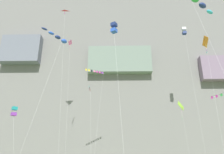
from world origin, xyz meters
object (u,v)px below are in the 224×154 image
at_px(kite_banner_high_right, 95,77).
at_px(kite_diamond_low_left, 206,44).
at_px(kite_delta_upper_mid, 64,16).
at_px(kite_box_mid_center, 14,111).
at_px(kite_box_mid_right, 114,28).
at_px(kite_windsock_upper_left, 58,38).
at_px(kite_diamond_mid_left, 70,51).
at_px(kite_diamond_front_field, 181,107).
at_px(kite_box_near_cliff, 184,31).
at_px(kite_banner_low_center, 90,96).

xyz_separation_m(kite_banner_high_right, kite_diamond_low_left, (20.07, -7.33, 3.24)).
distance_m(kite_delta_upper_mid, kite_diamond_low_left, 28.17).
bearing_deg(kite_box_mid_center, kite_box_mid_right, -38.05).
xyz_separation_m(kite_banner_high_right, kite_windsock_upper_left, (-2.98, -17.67, -1.57)).
height_order(kite_diamond_mid_left, kite_diamond_front_field, kite_diamond_mid_left).
bearing_deg(kite_diamond_low_left, kite_delta_upper_mid, 172.15).
bearing_deg(kite_box_mid_center, kite_diamond_low_left, 2.37).
relative_size(kite_banner_high_right, kite_diamond_front_field, 1.44).
relative_size(kite_diamond_mid_left, kite_windsock_upper_left, 1.53).
height_order(kite_diamond_low_left, kite_box_near_cliff, kite_box_near_cliff).
bearing_deg(kite_diamond_front_field, kite_diamond_mid_left, -173.69).
height_order(kite_banner_high_right, kite_diamond_low_left, kite_diamond_low_left).
relative_size(kite_delta_upper_mid, kite_box_mid_center, 3.03).
distance_m(kite_banner_low_center, kite_windsock_upper_left, 15.58).
bearing_deg(kite_banner_low_center, kite_box_mid_center, -150.71).
xyz_separation_m(kite_banner_low_center, kite_diamond_low_left, (20.60, -4.74, 7.90)).
bearing_deg(kite_diamond_mid_left, kite_delta_upper_mid, -112.73).
height_order(kite_diamond_mid_left, kite_windsock_upper_left, kite_diamond_mid_left).
bearing_deg(kite_box_mid_right, kite_windsock_upper_left, 157.00).
bearing_deg(kite_diamond_low_left, kite_box_near_cliff, 93.01).
distance_m(kite_box_mid_right, kite_box_near_cliff, 30.13).
distance_m(kite_banner_high_right, kite_box_near_cliff, 22.74).
bearing_deg(kite_diamond_low_left, kite_diamond_front_field, 109.21).
distance_m(kite_windsock_upper_left, kite_diamond_front_field, 27.98).
bearing_deg(kite_diamond_mid_left, kite_windsock_upper_left, -82.29).
relative_size(kite_diamond_mid_left, kite_diamond_front_field, 1.90).
height_order(kite_banner_high_right, kite_box_near_cliff, kite_box_near_cliff).
distance_m(kite_diamond_front_field, kite_box_near_cliff, 17.52).
bearing_deg(kite_diamond_front_field, kite_windsock_upper_left, -136.37).
xyz_separation_m(kite_box_mid_right, kite_windsock_upper_left, (-7.10, 3.01, 0.70)).
bearing_deg(kite_windsock_upper_left, kite_diamond_front_field, 43.63).
bearing_deg(kite_diamond_front_field, kite_delta_upper_mid, -167.71).
relative_size(kite_windsock_upper_left, kite_diamond_front_field, 1.24).
bearing_deg(kite_windsock_upper_left, kite_box_near_cliff, 39.88).
relative_size(kite_delta_upper_mid, kite_diamond_low_left, 1.37).
height_order(kite_banner_high_right, kite_box_mid_right, kite_banner_high_right).
relative_size(kite_windsock_upper_left, kite_diamond_low_left, 0.75).
distance_m(kite_box_near_cliff, kite_box_mid_center, 38.28).
relative_size(kite_box_mid_right, kite_box_mid_center, 1.61).
xyz_separation_m(kite_windsock_upper_left, kite_box_mid_center, (-8.30, 9.04, -7.33)).
bearing_deg(kite_box_mid_center, kite_banner_high_right, 37.38).
relative_size(kite_banner_high_right, kite_box_near_cliff, 0.66).
bearing_deg(kite_diamond_mid_left, kite_diamond_front_field, 6.31).
relative_size(kite_banner_low_center, kite_box_mid_center, 1.48).
bearing_deg(kite_diamond_mid_left, kite_box_mid_center, -128.66).
xyz_separation_m(kite_delta_upper_mid, kite_windsock_upper_left, (3.35, -13.98, -13.95)).
distance_m(kite_diamond_mid_left, kite_diamond_low_left, 26.16).
height_order(kite_banner_high_right, kite_diamond_mid_left, kite_diamond_mid_left).
relative_size(kite_banner_low_center, kite_diamond_front_field, 1.11).
xyz_separation_m(kite_diamond_front_field, kite_box_near_cliff, (2.59, -0.19, 17.33)).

